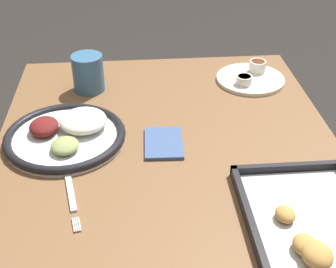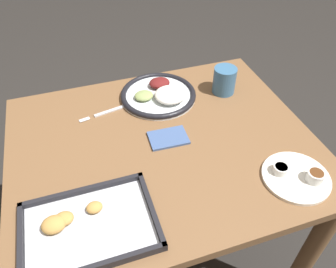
{
  "view_description": "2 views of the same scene",
  "coord_description": "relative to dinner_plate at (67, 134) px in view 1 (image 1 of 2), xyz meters",
  "views": [
    {
      "loc": [
        0.83,
        -0.07,
        1.31
      ],
      "look_at": [
        -0.02,
        0.0,
        0.74
      ],
      "focal_mm": 50.0,
      "sensor_mm": 36.0,
      "label": 1
    },
    {
      "loc": [
        0.21,
        0.69,
        1.42
      ],
      "look_at": [
        -0.02,
        0.0,
        0.74
      ],
      "focal_mm": 35.0,
      "sensor_mm": 36.0,
      "label": 2
    }
  ],
  "objects": [
    {
      "name": "saucer_plate",
      "position": [
        -0.25,
        0.48,
        -0.0
      ],
      "size": [
        0.19,
        0.19,
        0.04
      ],
      "color": "white",
      "rests_on": "dining_table"
    },
    {
      "name": "baking_tray",
      "position": [
        0.33,
        0.45,
        -0.0
      ],
      "size": [
        0.32,
        0.23,
        0.04
      ],
      "color": "black",
      "rests_on": "dining_table"
    },
    {
      "name": "dining_table",
      "position": [
        0.06,
        0.22,
        -0.14
      ],
      "size": [
        0.94,
        0.77,
        0.71
      ],
      "color": "brown",
      "rests_on": "ground_plane"
    },
    {
      "name": "drinking_cup",
      "position": [
        -0.23,
        0.04,
        0.03
      ],
      "size": [
        0.08,
        0.08,
        0.1
      ],
      "color": "#38668E",
      "rests_on": "dining_table"
    },
    {
      "name": "napkin",
      "position": [
        0.04,
        0.22,
        -0.01
      ],
      "size": [
        0.12,
        0.09,
        0.01
      ],
      "color": "#3F598C",
      "rests_on": "dining_table"
    },
    {
      "name": "dinner_plate",
      "position": [
        0.0,
        0.0,
        0.0
      ],
      "size": [
        0.27,
        0.27,
        0.05
      ],
      "color": "silver",
      "rests_on": "dining_table"
    },
    {
      "name": "fork",
      "position": [
        0.18,
        0.02,
        -0.01
      ],
      "size": [
        0.2,
        0.05,
        0.0
      ],
      "rotation": [
        0.0,
        0.0,
        0.2
      ],
      "color": "silver",
      "rests_on": "dining_table"
    }
  ]
}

